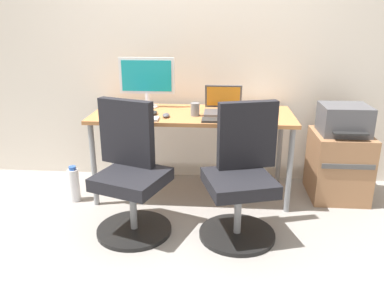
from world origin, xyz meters
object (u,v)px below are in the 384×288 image
object	(u,v)px
office_chair_left	(131,175)
desktop_monitor	(147,79)
water_bottle_on_floor	(74,184)
side_cabinet	(338,165)
coffee_mug	(267,113)
open_laptop	(223,106)
printer	(344,120)
office_chair_right	(241,178)

from	to	relation	value
office_chair_left	desktop_monitor	xyz separation A→B (m)	(-0.02, 0.81, 0.56)
water_bottle_on_floor	desktop_monitor	xyz separation A→B (m)	(0.57, 0.41, 0.83)
side_cabinet	coffee_mug	world-z (taller)	coffee_mug
water_bottle_on_floor	open_laptop	world-z (taller)	open_laptop
office_chair_left	printer	size ratio (longest dim) A/B	2.35
water_bottle_on_floor	printer	bearing A→B (deg)	6.88
printer	water_bottle_on_floor	xyz separation A→B (m)	(-2.23, -0.27, -0.54)
office_chair_left	water_bottle_on_floor	world-z (taller)	office_chair_left
open_laptop	coffee_mug	distance (m)	0.39
desktop_monitor	coffee_mug	distance (m)	1.08
office_chair_left	desktop_monitor	world-z (taller)	desktop_monitor
office_chair_left	desktop_monitor	distance (m)	0.98
printer	open_laptop	distance (m)	1.00
office_chair_right	coffee_mug	world-z (taller)	office_chair_right
desktop_monitor	coffee_mug	xyz separation A→B (m)	(1.00, -0.34, -0.20)
office_chair_left	office_chair_right	size ratio (longest dim) A/B	1.00
office_chair_right	printer	world-z (taller)	office_chair_right
printer	office_chair_left	bearing A→B (deg)	-157.93
side_cabinet	water_bottle_on_floor	xyz separation A→B (m)	(-2.23, -0.27, -0.14)
office_chair_right	open_laptop	size ratio (longest dim) A/B	3.03
office_chair_left	side_cabinet	size ratio (longest dim) A/B	1.66
office_chair_right	office_chair_left	bearing A→B (deg)	-179.91
desktop_monitor	printer	bearing A→B (deg)	-4.99
desktop_monitor	open_laptop	xyz separation A→B (m)	(0.66, -0.15, -0.20)
office_chair_right	open_laptop	xyz separation A→B (m)	(-0.14, 0.66, 0.36)
open_laptop	coffee_mug	xyz separation A→B (m)	(0.34, -0.19, -0.01)
side_cabinet	water_bottle_on_floor	size ratio (longest dim) A/B	1.83
office_chair_right	water_bottle_on_floor	world-z (taller)	office_chair_right
water_bottle_on_floor	office_chair_left	bearing A→B (deg)	-33.81
side_cabinet	printer	bearing A→B (deg)	-90.00
office_chair_right	side_cabinet	bearing A→B (deg)	37.79
office_chair_right	desktop_monitor	distance (m)	1.27
office_chair_right	water_bottle_on_floor	distance (m)	1.46
coffee_mug	desktop_monitor	bearing A→B (deg)	161.47
open_laptop	desktop_monitor	bearing A→B (deg)	167.42
water_bottle_on_floor	open_laptop	distance (m)	1.42
coffee_mug	office_chair_left	bearing A→B (deg)	-154.37
printer	desktop_monitor	distance (m)	1.69
side_cabinet	printer	world-z (taller)	printer
desktop_monitor	side_cabinet	bearing A→B (deg)	-4.96
water_bottle_on_floor	desktop_monitor	world-z (taller)	desktop_monitor
water_bottle_on_floor	office_chair_right	bearing A→B (deg)	-16.02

